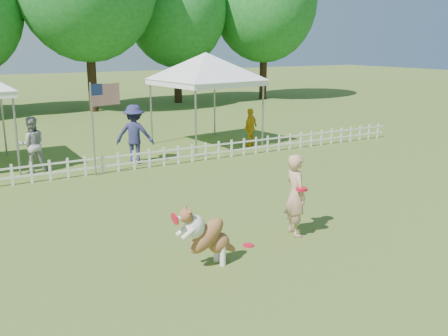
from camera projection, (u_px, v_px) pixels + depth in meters
name	position (u px, v px, depth m)	size (l,w,h in m)	color
ground	(252.00, 250.00, 9.39)	(120.00, 120.00, 0.00)	#46611E
picket_fence	(126.00, 161.00, 15.18)	(22.00, 0.08, 0.60)	white
handler	(296.00, 195.00, 9.98)	(0.61, 0.40, 1.67)	tan
dog	(208.00, 235.00, 8.58)	(1.12, 0.37, 1.16)	brown
frisbee_on_turf	(248.00, 245.00, 9.61)	(0.21, 0.21, 0.02)	red
canopy_tent_right	(206.00, 101.00, 18.65)	(3.28, 3.28, 3.39)	white
flag_pole	(93.00, 130.00, 14.38)	(1.04, 0.11, 2.72)	gray
spectator_a	(32.00, 145.00, 14.93)	(0.81, 0.63, 1.68)	#98989D
spectator_b	(135.00, 134.00, 16.00)	(1.23, 0.70, 1.90)	#25254F
spectator_c	(251.00, 127.00, 18.72)	(0.84, 0.35, 1.43)	gold
tree_right	(177.00, 20.00, 31.37)	(6.20, 6.20, 10.40)	#1B6122
tree_far_right	(264.00, 14.00, 33.34)	(7.00, 7.00, 11.40)	#1B6122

